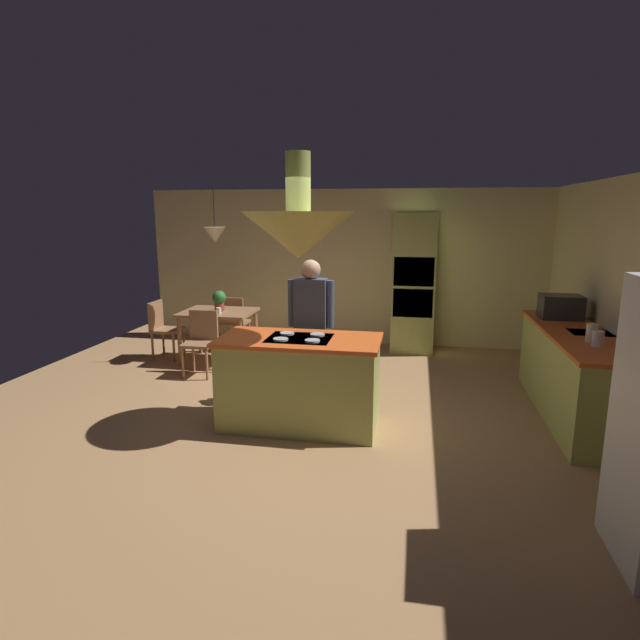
# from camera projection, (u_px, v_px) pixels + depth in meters

# --- Properties ---
(ground) EXTENTS (8.16, 8.16, 0.00)m
(ground) POSITION_uv_depth(u_px,v_px,m) (304.00, 417.00, 5.59)
(ground) COLOR #AD7F51
(wall_back) EXTENTS (6.80, 0.10, 2.55)m
(wall_back) POSITION_uv_depth(u_px,v_px,m) (347.00, 267.00, 8.65)
(wall_back) COLOR beige
(wall_back) RESTS_ON ground
(wall_right) EXTENTS (0.10, 7.20, 2.55)m
(wall_right) POSITION_uv_depth(u_px,v_px,m) (632.00, 305.00, 5.14)
(wall_right) COLOR beige
(wall_right) RESTS_ON ground
(kitchen_island) EXTENTS (1.63, 0.84, 0.95)m
(kitchen_island) POSITION_uv_depth(u_px,v_px,m) (300.00, 382.00, 5.31)
(kitchen_island) COLOR #A8B259
(kitchen_island) RESTS_ON ground
(counter_run_right) EXTENTS (0.73, 2.49, 0.93)m
(counter_run_right) POSITION_uv_depth(u_px,v_px,m) (574.00, 373.00, 5.56)
(counter_run_right) COLOR #A8B259
(counter_run_right) RESTS_ON ground
(oven_tower) EXTENTS (0.66, 0.62, 2.17)m
(oven_tower) POSITION_uv_depth(u_px,v_px,m) (414.00, 283.00, 8.10)
(oven_tower) COLOR #A8B259
(oven_tower) RESTS_ON ground
(dining_table) EXTENTS (1.03, 0.83, 0.76)m
(dining_table) POSITION_uv_depth(u_px,v_px,m) (218.00, 318.00, 7.59)
(dining_table) COLOR #986B46
(dining_table) RESTS_ON ground
(person_at_island) EXTENTS (0.53, 0.22, 1.66)m
(person_at_island) POSITION_uv_depth(u_px,v_px,m) (311.00, 322.00, 5.87)
(person_at_island) COLOR tan
(person_at_island) RESTS_ON ground
(range_hood) EXTENTS (1.10, 1.10, 1.00)m
(range_hood) POSITION_uv_depth(u_px,v_px,m) (298.00, 232.00, 5.00)
(range_hood) COLOR #A8B259
(pendant_light_over_table) EXTENTS (0.32, 0.32, 0.82)m
(pendant_light_over_table) POSITION_uv_depth(u_px,v_px,m) (215.00, 235.00, 7.35)
(pendant_light_over_table) COLOR beige
(chair_facing_island) EXTENTS (0.40, 0.40, 0.87)m
(chair_facing_island) POSITION_uv_depth(u_px,v_px,m) (201.00, 338.00, 7.01)
(chair_facing_island) COLOR #986B46
(chair_facing_island) RESTS_ON ground
(chair_by_back_wall) EXTENTS (0.40, 0.40, 0.87)m
(chair_by_back_wall) POSITION_uv_depth(u_px,v_px,m) (234.00, 319.00, 8.24)
(chair_by_back_wall) COLOR #986B46
(chair_by_back_wall) RESTS_ON ground
(chair_at_corner) EXTENTS (0.40, 0.40, 0.87)m
(chair_at_corner) POSITION_uv_depth(u_px,v_px,m) (163.00, 326.00, 7.79)
(chair_at_corner) COLOR #986B46
(chair_at_corner) RESTS_ON ground
(potted_plant_on_table) EXTENTS (0.20, 0.20, 0.30)m
(potted_plant_on_table) POSITION_uv_depth(u_px,v_px,m) (219.00, 300.00, 7.54)
(potted_plant_on_table) COLOR #99382D
(potted_plant_on_table) RESTS_ON dining_table
(cup_on_table) EXTENTS (0.07, 0.07, 0.09)m
(cup_on_table) POSITION_uv_depth(u_px,v_px,m) (219.00, 311.00, 7.35)
(cup_on_table) COLOR white
(cup_on_table) RESTS_ON dining_table
(canister_flour) EXTENTS (0.10, 0.10, 0.15)m
(canister_flour) POSITION_uv_depth(u_px,v_px,m) (598.00, 339.00, 4.87)
(canister_flour) COLOR silver
(canister_flour) RESTS_ON counter_run_right
(canister_sugar) EXTENTS (0.11, 0.11, 0.18)m
(canister_sugar) POSITION_uv_depth(u_px,v_px,m) (592.00, 333.00, 5.04)
(canister_sugar) COLOR silver
(canister_sugar) RESTS_ON counter_run_right
(microwave_on_counter) EXTENTS (0.46, 0.36, 0.28)m
(microwave_on_counter) POSITION_uv_depth(u_px,v_px,m) (561.00, 307.00, 6.15)
(microwave_on_counter) COLOR #232326
(microwave_on_counter) RESTS_ON counter_run_right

